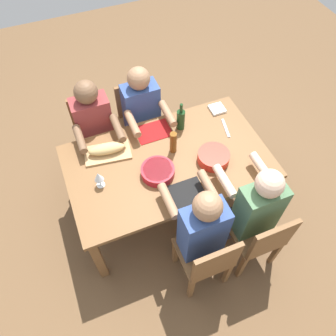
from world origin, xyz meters
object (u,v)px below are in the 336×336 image
(diner_far_left, at_px, (254,207))
(bread_loaf, at_px, (107,149))
(beer_bottle, at_px, (173,143))
(napkin_stack, at_px, (217,109))
(chair_far_left, at_px, (260,238))
(diner_near_center, at_px, (143,114))
(wine_glass, at_px, (99,177))
(chair_near_center, at_px, (138,117))
(diner_far_center, at_px, (200,227))
(cutting_board, at_px, (108,153))
(chair_near_right, at_px, (94,129))
(diner_near_right, at_px, (95,127))
(wine_bottle, at_px, (181,119))
(chair_far_center, at_px, (208,259))
(dining_table, at_px, (168,166))
(serving_bowl_pasta, at_px, (158,171))
(serving_bowl_fruit, at_px, (214,157))

(diner_far_left, bearing_deg, bread_loaf, -44.59)
(bread_loaf, bearing_deg, beer_bottle, 161.28)
(napkin_stack, bearing_deg, chair_far_left, 81.05)
(diner_near_center, distance_m, wine_glass, 0.93)
(diner_far_left, bearing_deg, chair_near_center, -72.27)
(diner_far_center, distance_m, napkin_stack, 1.25)
(diner_far_left, height_order, cutting_board, diner_far_left)
(chair_far_left, distance_m, napkin_stack, 1.28)
(cutting_board, xyz_separation_m, wine_glass, (0.14, 0.30, 0.11))
(chair_near_right, relative_size, cutting_board, 2.12)
(diner_near_right, height_order, cutting_board, diner_near_right)
(diner_near_right, height_order, diner_near_center, same)
(wine_glass, relative_size, napkin_stack, 1.19)
(beer_bottle, bearing_deg, chair_near_right, -53.40)
(diner_near_right, relative_size, beer_bottle, 5.45)
(diner_far_left, height_order, wine_glass, diner_far_left)
(wine_glass, bearing_deg, diner_near_right, -100.30)
(wine_bottle, bearing_deg, wine_glass, 21.77)
(diner_near_right, bearing_deg, diner_far_left, 126.08)
(beer_bottle, bearing_deg, chair_far_center, 84.90)
(diner_near_right, xyz_separation_m, diner_far_left, (-0.96, 1.31, 0.00))
(chair_near_right, relative_size, wine_bottle, 2.93)
(dining_table, bearing_deg, bread_loaf, -30.27)
(chair_far_left, distance_m, diner_far_left, 0.28)
(diner_far_left, xyz_separation_m, serving_bowl_pasta, (0.61, -0.56, 0.08))
(beer_bottle, bearing_deg, dining_table, 45.70)
(chair_near_center, height_order, serving_bowl_fruit, chair_near_center)
(diner_far_center, distance_m, serving_bowl_fruit, 0.64)
(chair_near_center, bearing_deg, chair_far_left, 105.89)
(chair_near_right, distance_m, beer_bottle, 1.01)
(chair_far_left, distance_m, diner_far_center, 0.56)
(diner_near_center, distance_m, napkin_stack, 0.72)
(dining_table, bearing_deg, chair_far_center, 90.00)
(diner_near_right, height_order, bread_loaf, diner_near_right)
(dining_table, height_order, bread_loaf, bread_loaf)
(chair_near_center, distance_m, wine_bottle, 0.69)
(diner_near_right, xyz_separation_m, chair_far_center, (-0.48, 1.50, -0.21))
(bread_loaf, bearing_deg, serving_bowl_pasta, 131.81)
(diner_far_center, relative_size, wine_glass, 7.23)
(serving_bowl_fruit, bearing_deg, diner_far_center, 54.92)
(diner_far_left, height_order, diner_far_center, same)
(chair_far_left, distance_m, bread_loaf, 1.49)
(chair_near_right, relative_size, diner_far_left, 0.71)
(diner_far_center, xyz_separation_m, serving_bowl_pasta, (0.13, -0.56, 0.08))
(diner_far_left, height_order, bread_loaf, diner_far_left)
(diner_near_right, bearing_deg, chair_far_center, 107.73)
(diner_near_center, relative_size, cutting_board, 3.00)
(dining_table, relative_size, chair_near_right, 2.05)
(diner_far_left, xyz_separation_m, diner_far_center, (0.48, 0.00, 0.00))
(chair_near_right, xyz_separation_m, diner_far_center, (-0.48, 1.50, 0.21))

